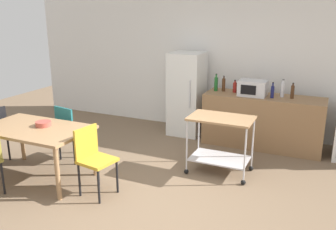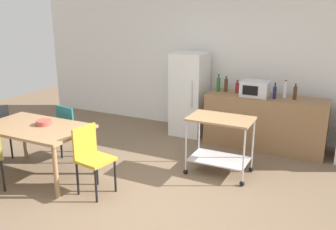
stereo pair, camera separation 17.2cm
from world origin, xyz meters
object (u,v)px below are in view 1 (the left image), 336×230
chair_mustard (93,156)px  bottle_soy_sauce (272,92)px  bottle_olive_oil (292,92)px  bottle_soda (282,89)px  microwave (253,88)px  bottle_wine (224,85)px  bottle_hot_sauce (235,87)px  kitchen_cart (220,136)px  bottle_sparkling_water (216,84)px  refrigerator (187,94)px  fruit_bowl (43,124)px  chair_teal (71,129)px  dining_table (35,133)px

chair_mustard → bottle_soy_sauce: bottle_soy_sauce is taller
bottle_soy_sauce → bottle_olive_oil: 0.32m
bottle_soda → chair_mustard: bearing=-126.0°
bottle_olive_oil → chair_mustard: bearing=-128.6°
chair_mustard → microwave: 3.00m
bottle_wine → bottle_soy_sauce: bearing=-10.4°
bottle_olive_oil → bottle_hot_sauce: bearing=177.1°
bottle_soda → bottle_wine: bearing=178.9°
kitchen_cart → bottle_sparkling_water: bearing=110.2°
bottle_soda → microwave: bearing=-167.4°
refrigerator → bottle_wine: refrigerator is taller
bottle_olive_oil → bottle_sparkling_water: bearing=178.7°
bottle_sparkling_water → fruit_bowl: size_ratio=1.43×
microwave → bottle_olive_oil: (0.64, 0.07, -0.02)m
chair_mustard → bottle_sparkling_water: size_ratio=2.88×
fruit_bowl → chair_teal: bearing=92.9°
chair_mustard → bottle_wine: bottle_wine is taller
bottle_wine → microwave: bottle_wine is taller
dining_table → fruit_bowl: size_ratio=6.92×
chair_teal → bottle_olive_oil: size_ratio=3.42×
kitchen_cart → bottle_sparkling_water: 1.55m
bottle_sparkling_water → bottle_wine: 0.14m
bottle_soy_sauce → fruit_bowl: (-2.73, -2.38, -0.22)m
dining_table → chair_teal: chair_teal is taller
chair_mustard → refrigerator: (0.21, 2.71, 0.26)m
bottle_wine → microwave: (0.54, -0.13, 0.01)m
bottle_wine → bottle_soy_sauce: (0.88, -0.16, -0.01)m
bottle_sparkling_water → fruit_bowl: bottle_sparkling_water is taller
refrigerator → bottle_sparkling_water: (0.58, -0.05, 0.25)m
kitchen_cart → chair_mustard: bearing=-135.6°
bottle_soy_sauce → fruit_bowl: bottle_soy_sauce is taller
bottle_soda → bottle_olive_oil: size_ratio=1.14×
chair_teal → bottle_soda: (2.90, 1.92, 0.51)m
microwave → bottle_soy_sauce: 0.33m
chair_teal → bottle_hot_sauce: (2.09, 1.93, 0.47)m
bottle_olive_oil → dining_table: bearing=-140.3°
bottle_hot_sauce → bottle_olive_oil: bottle_olive_oil is taller
bottle_olive_oil → bottle_soda: bearing=166.5°
bottle_olive_oil → microwave: bearing=-174.1°
chair_teal → microwave: bearing=-132.8°
bottle_hot_sauce → fruit_bowl: bearing=-129.2°
bottle_olive_oil → fruit_bowl: size_ratio=1.20×
bottle_soy_sauce → bottle_soda: (0.14, 0.14, 0.02)m
dining_table → bottle_hot_sauce: (2.13, 2.63, 0.32)m
bottle_soy_sauce → bottle_soda: size_ratio=0.89×
refrigerator → fruit_bowl: size_ratio=7.15×
bottle_sparkling_water → bottle_hot_sauce: (0.34, 0.02, -0.04)m
chair_mustard → bottle_wine: size_ratio=3.23×
bottle_soda → bottle_hot_sauce: bearing=179.3°
dining_table → bottle_soy_sauce: size_ratio=5.65×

